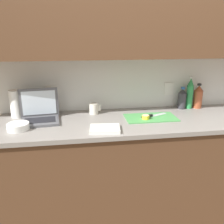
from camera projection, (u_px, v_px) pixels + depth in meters
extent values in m
plane|color=brown|center=(146.00, 209.00, 2.29)|extent=(12.00, 12.00, 0.00)
cube|color=white|center=(141.00, 69.00, 2.22)|extent=(5.20, 0.06, 2.60)
cube|color=white|center=(52.00, 93.00, 2.13)|extent=(0.09, 0.01, 0.12)
cube|color=white|center=(169.00, 89.00, 2.28)|extent=(0.09, 0.01, 0.12)
cube|color=brown|center=(150.00, 13.00, 1.89)|extent=(4.42, 0.32, 0.70)
cube|color=brown|center=(148.00, 169.00, 2.15)|extent=(2.49, 0.61, 0.89)
cube|color=gray|center=(150.00, 121.00, 2.01)|extent=(2.57, 0.65, 0.03)
cube|color=#515156|center=(40.00, 121.00, 1.91)|extent=(0.32, 0.27, 0.02)
cube|color=black|center=(40.00, 120.00, 1.91)|extent=(0.26, 0.16, 0.00)
cube|color=#515156|center=(39.00, 103.00, 1.98)|extent=(0.31, 0.04, 0.24)
cube|color=silver|center=(39.00, 103.00, 1.97)|extent=(0.27, 0.03, 0.20)
cube|color=#4C9E51|center=(151.00, 118.00, 2.02)|extent=(0.43, 0.24, 0.01)
cube|color=silver|center=(159.00, 115.00, 2.07)|extent=(0.15, 0.09, 0.00)
cylinder|color=black|center=(147.00, 116.00, 2.00)|extent=(0.11, 0.06, 0.02)
cylinder|color=yellow|center=(146.00, 117.00, 1.97)|extent=(0.06, 0.06, 0.03)
cylinder|color=#F4EAA3|center=(146.00, 115.00, 1.96)|extent=(0.05, 0.05, 0.00)
cylinder|color=#A34C2D|center=(198.00, 99.00, 2.28)|extent=(0.08, 0.08, 0.17)
cone|color=#A34C2D|center=(199.00, 88.00, 2.24)|extent=(0.07, 0.07, 0.05)
cylinder|color=black|center=(199.00, 85.00, 2.23)|extent=(0.04, 0.04, 0.02)
cylinder|color=#2D934C|center=(189.00, 97.00, 2.26)|extent=(0.06, 0.06, 0.22)
cone|color=#2D934C|center=(191.00, 82.00, 2.21)|extent=(0.06, 0.06, 0.07)
cylinder|color=white|center=(191.00, 77.00, 2.20)|extent=(0.03, 0.03, 0.02)
cylinder|color=#333338|center=(182.00, 101.00, 2.26)|extent=(0.08, 0.08, 0.15)
cone|color=#333338|center=(183.00, 91.00, 2.23)|extent=(0.07, 0.07, 0.04)
cylinder|color=#3366B2|center=(183.00, 88.00, 2.22)|extent=(0.04, 0.04, 0.02)
cylinder|color=silver|center=(94.00, 109.00, 2.11)|extent=(0.08, 0.08, 0.10)
cube|color=silver|center=(99.00, 108.00, 2.12)|extent=(0.02, 0.01, 0.05)
cylinder|color=white|center=(18.00, 126.00, 1.77)|extent=(0.16, 0.16, 0.05)
cylinder|color=white|center=(17.00, 104.00, 2.01)|extent=(0.11, 0.11, 0.24)
cube|color=silver|center=(105.00, 129.00, 1.75)|extent=(0.24, 0.18, 0.02)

